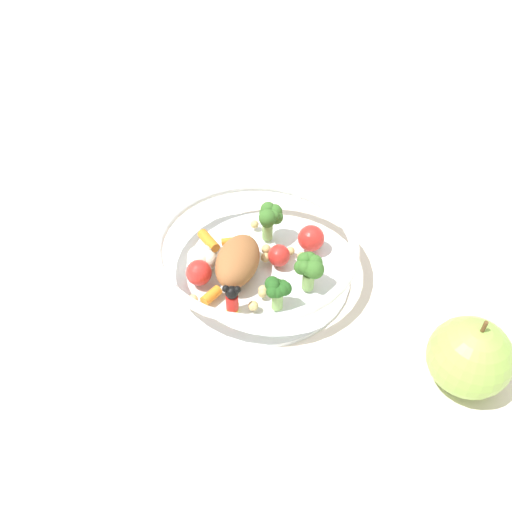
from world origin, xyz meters
name	(u,v)px	position (x,y,z in m)	size (l,w,h in m)	color
ground_plane	(266,262)	(0.00, 0.00, 0.00)	(2.40, 2.40, 0.00)	silver
food_container	(255,256)	(0.02, -0.01, 0.03)	(0.23, 0.23, 0.06)	white
loose_apple	(469,357)	(0.15, 0.19, 0.04)	(0.08, 0.08, 0.09)	#8CB74C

